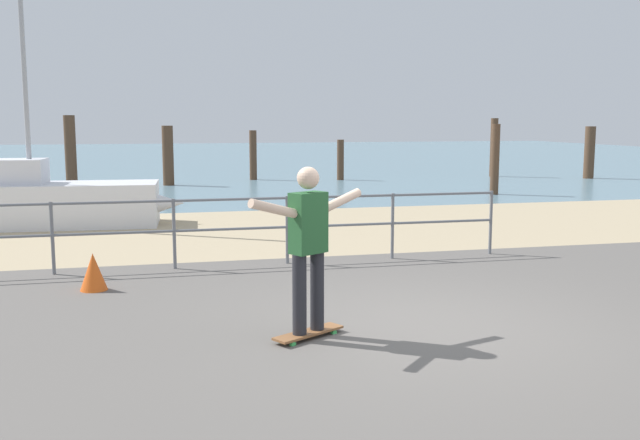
{
  "coord_description": "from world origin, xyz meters",
  "views": [
    {
      "loc": [
        -2.75,
        -6.89,
        2.19
      ],
      "look_at": [
        -0.63,
        2.0,
        0.9
      ],
      "focal_mm": 40.17,
      "sensor_mm": 36.0,
      "label": 1
    }
  ],
  "objects_px": {
    "skateboarder": "(308,240)",
    "traffic_cone": "(93,272)",
    "sailboat": "(55,202)",
    "skateboard": "(308,333)"
  },
  "relations": [
    {
      "from": "skateboarder",
      "to": "traffic_cone",
      "type": "distance_m",
      "value": 3.52
    },
    {
      "from": "sailboat",
      "to": "skateboarder",
      "type": "bearing_deg",
      "value": -68.45
    },
    {
      "from": "skateboard",
      "to": "traffic_cone",
      "type": "height_order",
      "value": "traffic_cone"
    },
    {
      "from": "skateboard",
      "to": "skateboarder",
      "type": "xyz_separation_m",
      "value": [
        0.0,
        0.0,
        0.95
      ]
    },
    {
      "from": "sailboat",
      "to": "traffic_cone",
      "type": "height_order",
      "value": "sailboat"
    },
    {
      "from": "skateboarder",
      "to": "sailboat",
      "type": "bearing_deg",
      "value": 111.55
    },
    {
      "from": "skateboard",
      "to": "skateboarder",
      "type": "height_order",
      "value": "skateboarder"
    },
    {
      "from": "sailboat",
      "to": "skateboard",
      "type": "relative_size",
      "value": 7.19
    },
    {
      "from": "skateboard",
      "to": "skateboarder",
      "type": "relative_size",
      "value": 0.48
    },
    {
      "from": "sailboat",
      "to": "skateboard",
      "type": "xyz_separation_m",
      "value": [
        3.39,
        -8.58,
        -0.46
      ]
    }
  ]
}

